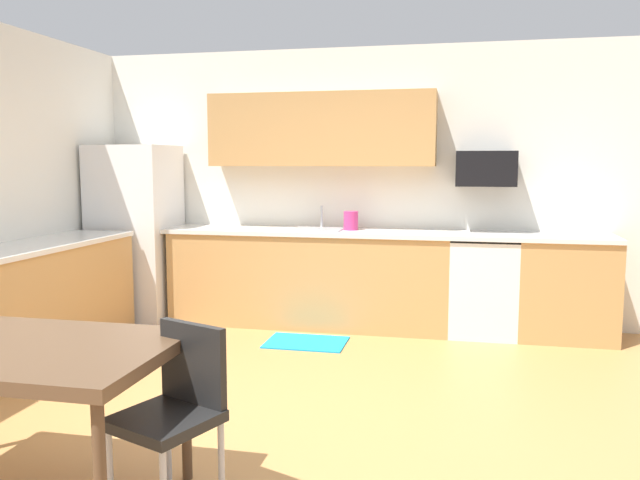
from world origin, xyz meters
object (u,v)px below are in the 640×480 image
chair_near_table (176,403)px  oven_range (483,286)px  dining_table (17,358)px  microwave (486,169)px  refrigerator (136,233)px  kettle (351,222)px

chair_near_table → oven_range: bearing=67.1°
dining_table → oven_range: bearing=58.5°
microwave → refrigerator: bearing=-177.0°
oven_range → dining_table: 4.17m
microwave → kettle: (-1.25, -0.05, -0.51)m
microwave → oven_range: bearing=-90.0°
dining_table → refrigerator: bearing=110.0°
refrigerator → dining_table: bearing=-70.0°
refrigerator → microwave: (3.44, 0.18, 0.65)m
dining_table → chair_near_table: 0.76m
microwave → chair_near_table: 3.96m
oven_range → microwave: bearing=90.0°
refrigerator → microwave: bearing=3.0°
microwave → dining_table: bearing=-120.8°
microwave → dining_table: microwave is taller
oven_range → chair_near_table: oven_range is taller
oven_range → chair_near_table: 3.73m
refrigerator → kettle: size_ratio=8.77×
chair_near_table → kettle: size_ratio=4.25×
refrigerator → oven_range: bearing=1.3°
dining_table → chair_near_table: bearing=8.9°
refrigerator → dining_table: size_ratio=1.25×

